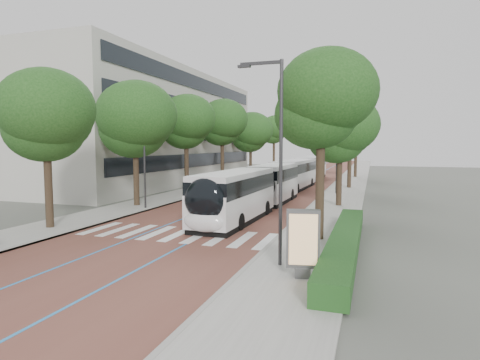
% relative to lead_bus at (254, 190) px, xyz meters
% --- Properties ---
extents(ground, '(160.00, 160.00, 0.00)m').
position_rel_lead_bus_xyz_m(ground, '(-2.09, -9.26, -1.63)').
color(ground, '#51544C').
rests_on(ground, ground).
extents(road, '(11.00, 140.00, 0.02)m').
position_rel_lead_bus_xyz_m(road, '(-2.09, 30.74, -1.62)').
color(road, brown).
rests_on(road, ground).
extents(sidewalk_left, '(4.00, 140.00, 0.12)m').
position_rel_lead_bus_xyz_m(sidewalk_left, '(-9.59, 30.74, -1.57)').
color(sidewalk_left, gray).
rests_on(sidewalk_left, ground).
extents(sidewalk_right, '(4.00, 140.00, 0.12)m').
position_rel_lead_bus_xyz_m(sidewalk_right, '(5.41, 30.74, -1.57)').
color(sidewalk_right, gray).
rests_on(sidewalk_right, ground).
extents(kerb_left, '(0.20, 140.00, 0.14)m').
position_rel_lead_bus_xyz_m(kerb_left, '(-7.69, 30.74, -1.57)').
color(kerb_left, gray).
rests_on(kerb_left, ground).
extents(kerb_right, '(0.20, 140.00, 0.14)m').
position_rel_lead_bus_xyz_m(kerb_right, '(3.51, 30.74, -1.57)').
color(kerb_right, gray).
rests_on(kerb_right, ground).
extents(zebra_crossing, '(10.55, 3.60, 0.01)m').
position_rel_lead_bus_xyz_m(zebra_crossing, '(-1.89, -8.26, -1.60)').
color(zebra_crossing, silver).
rests_on(zebra_crossing, ground).
extents(lane_line_left, '(0.12, 126.00, 0.01)m').
position_rel_lead_bus_xyz_m(lane_line_left, '(-3.69, 30.74, -1.60)').
color(lane_line_left, '#267BC1').
rests_on(lane_line_left, road).
extents(lane_line_right, '(0.12, 126.00, 0.01)m').
position_rel_lead_bus_xyz_m(lane_line_right, '(-0.49, 30.74, -1.60)').
color(lane_line_right, '#267BC1').
rests_on(lane_line_right, road).
extents(office_building, '(18.11, 40.00, 14.00)m').
position_rel_lead_bus_xyz_m(office_building, '(-21.56, 18.74, 5.37)').
color(office_building, '#A3A297').
rests_on(office_building, ground).
extents(hedge, '(1.20, 14.00, 0.80)m').
position_rel_lead_bus_xyz_m(hedge, '(7.01, -9.26, -1.11)').
color(hedge, '#193E15').
rests_on(hedge, sidewalk_right).
extents(streetlight_near, '(1.82, 0.20, 8.00)m').
position_rel_lead_bus_xyz_m(streetlight_near, '(4.53, -12.26, 3.19)').
color(streetlight_near, '#323235').
rests_on(streetlight_near, sidewalk_right).
extents(streetlight_far, '(1.82, 0.20, 8.00)m').
position_rel_lead_bus_xyz_m(streetlight_far, '(4.53, 12.74, 3.19)').
color(streetlight_far, '#323235').
rests_on(streetlight_far, sidewalk_right).
extents(lamp_post_left, '(0.14, 0.14, 8.00)m').
position_rel_lead_bus_xyz_m(lamp_post_left, '(-8.19, -1.26, 2.49)').
color(lamp_post_left, '#323235').
rests_on(lamp_post_left, sidewalk_left).
extents(trees_left, '(6.30, 60.31, 9.86)m').
position_rel_lead_bus_xyz_m(trees_left, '(-9.59, 15.88, 5.19)').
color(trees_left, black).
rests_on(trees_left, ground).
extents(trees_right, '(5.82, 46.95, 8.97)m').
position_rel_lead_bus_xyz_m(trees_right, '(5.61, 13.46, 4.65)').
color(trees_right, black).
rests_on(trees_right, ground).
extents(lead_bus, '(2.99, 18.46, 3.20)m').
position_rel_lead_bus_xyz_m(lead_bus, '(0.00, 0.00, 0.00)').
color(lead_bus, black).
rests_on(lead_bus, ground).
extents(bus_queued_0, '(3.06, 12.50, 3.20)m').
position_rel_lead_bus_xyz_m(bus_queued_0, '(-0.09, 15.52, -0.00)').
color(bus_queued_0, silver).
rests_on(bus_queued_0, ground).
extents(bus_queued_1, '(2.77, 12.44, 3.20)m').
position_rel_lead_bus_xyz_m(bus_queued_1, '(-0.13, 28.60, -0.00)').
color(bus_queued_1, silver).
rests_on(bus_queued_1, ground).
extents(ad_panel, '(1.22, 0.56, 2.46)m').
position_rel_lead_bus_xyz_m(ad_panel, '(5.82, -13.48, -0.22)').
color(ad_panel, '#59595B').
rests_on(ad_panel, sidewalk_right).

